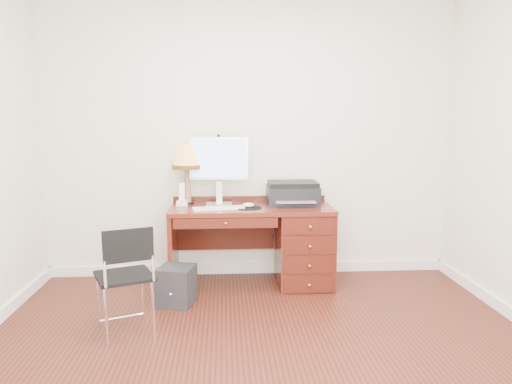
{
  "coord_description": "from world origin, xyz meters",
  "views": [
    {
      "loc": [
        -0.25,
        -3.17,
        1.56
      ],
      "look_at": [
        0.03,
        1.2,
        0.92
      ],
      "focal_mm": 35.0,
      "sensor_mm": 36.0,
      "label": 1
    }
  ],
  "objects": [
    {
      "name": "ground",
      "position": [
        0.0,
        0.0,
        0.0
      ],
      "size": [
        4.0,
        4.0,
        0.0
      ],
      "primitive_type": "plane",
      "color": "#36130C",
      "rests_on": "ground"
    },
    {
      "name": "mouse_pad",
      "position": [
        -0.03,
        1.31,
        0.76
      ],
      "size": [
        0.24,
        0.24,
        0.05
      ],
      "color": "black",
      "rests_on": "desk"
    },
    {
      "name": "chair",
      "position": [
        -0.98,
        0.3,
        0.5
      ],
      "size": [
        0.5,
        0.51,
        0.82
      ],
      "rotation": [
        0.0,
        0.0,
        0.39
      ],
      "color": "black",
      "rests_on": "ground"
    },
    {
      "name": "equipment_box",
      "position": [
        -0.66,
        0.91,
        0.16
      ],
      "size": [
        0.34,
        0.34,
        0.33
      ],
      "primitive_type": "cube",
      "rotation": [
        0.0,
        0.0,
        -0.26
      ],
      "color": "black",
      "rests_on": "ground"
    },
    {
      "name": "pen_cup",
      "position": [
        0.41,
        1.48,
        0.8
      ],
      "size": [
        0.08,
        0.08,
        0.1
      ],
      "primitive_type": "cylinder",
      "color": "black",
      "rests_on": "desk"
    },
    {
      "name": "monitor",
      "position": [
        -0.3,
        1.53,
        1.15
      ],
      "size": [
        0.56,
        0.19,
        0.64
      ],
      "rotation": [
        0.0,
        0.0,
        -0.05
      ],
      "color": "silver",
      "rests_on": "desk"
    },
    {
      "name": "leg_lamp",
      "position": [
        -0.6,
        1.57,
        1.17
      ],
      "size": [
        0.28,
        0.28,
        0.57
      ],
      "color": "black",
      "rests_on": "desk"
    },
    {
      "name": "room_shell",
      "position": [
        0.0,
        0.63,
        0.05
      ],
      "size": [
        4.0,
        4.0,
        4.0
      ],
      "color": "silver",
      "rests_on": "ground"
    },
    {
      "name": "keyboard",
      "position": [
        -0.3,
        1.28,
        0.76
      ],
      "size": [
        0.48,
        0.22,
        0.02
      ],
      "primitive_type": "cube",
      "rotation": [
        0.0,
        0.0,
        0.19
      ],
      "color": "white",
      "rests_on": "desk"
    },
    {
      "name": "printer",
      "position": [
        0.4,
        1.52,
        0.86
      ],
      "size": [
        0.48,
        0.38,
        0.21
      ],
      "rotation": [
        0.0,
        0.0,
        -0.0
      ],
      "color": "black",
      "rests_on": "desk"
    },
    {
      "name": "desk",
      "position": [
        0.32,
        1.4,
        0.41
      ],
      "size": [
        1.5,
        0.67,
        0.75
      ],
      "color": "#5D1D13",
      "rests_on": "ground"
    },
    {
      "name": "phone",
      "position": [
        -0.65,
        1.49,
        0.81
      ],
      "size": [
        0.1,
        0.1,
        0.21
      ],
      "rotation": [
        0.0,
        0.0,
        -0.04
      ],
      "color": "white",
      "rests_on": "desk"
    }
  ]
}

